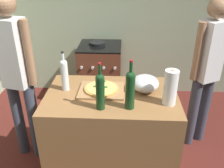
{
  "coord_description": "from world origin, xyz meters",
  "views": [
    {
      "loc": [
        0.19,
        -1.2,
        1.96
      ],
      "look_at": [
        0.09,
        0.77,
        0.95
      ],
      "focal_mm": 39.35,
      "sensor_mm": 36.0,
      "label": 1
    }
  ],
  "objects": [
    {
      "name": "wine_bottle_green",
      "position": [
        0.25,
        0.46,
        1.07
      ],
      "size": [
        0.08,
        0.08,
        0.41
      ],
      "color": "#143819",
      "rests_on": "counter"
    },
    {
      "name": "counter",
      "position": [
        0.09,
        0.67,
        0.45
      ],
      "size": [
        1.16,
        0.74,
        0.9
      ],
      "primitive_type": "cube",
      "color": "olive",
      "rests_on": "ground_plane"
    },
    {
      "name": "person_in_red",
      "position": [
        1.05,
        1.18,
        0.96
      ],
      "size": [
        0.36,
        0.28,
        1.65
      ],
      "color": "#383D4C",
      "rests_on": "ground_plane"
    },
    {
      "name": "pizza",
      "position": [
        -0.0,
        0.71,
        0.93
      ],
      "size": [
        0.3,
        0.3,
        0.03
      ],
      "color": "tan",
      "rests_on": "cutting_board"
    },
    {
      "name": "mixing_bowl",
      "position": [
        0.39,
        0.74,
        0.97
      ],
      "size": [
        0.25,
        0.25,
        0.15
      ],
      "color": "#B2B2B7",
      "rests_on": "counter"
    },
    {
      "name": "kitchen_wall_rear",
      "position": [
        0.0,
        2.46,
        1.3
      ],
      "size": [
        4.19,
        0.1,
        2.6
      ],
      "primitive_type": "cube",
      "color": "#99A889",
      "rests_on": "ground_plane"
    },
    {
      "name": "paper_towel_roll",
      "position": [
        0.57,
        0.54,
        1.05
      ],
      "size": [
        0.11,
        0.11,
        0.3
      ],
      "color": "white",
      "rests_on": "counter"
    },
    {
      "name": "wine_bottle_amber",
      "position": [
        0.02,
        0.44,
        1.06
      ],
      "size": [
        0.07,
        0.07,
        0.39
      ],
      "color": "#143819",
      "rests_on": "counter"
    },
    {
      "name": "wine_bottle_clear",
      "position": [
        -0.33,
        0.73,
        1.06
      ],
      "size": [
        0.07,
        0.07,
        0.36
      ],
      "color": "silver",
      "rests_on": "counter"
    },
    {
      "name": "ground_plane",
      "position": [
        0.0,
        1.21,
        -0.01
      ],
      "size": [
        4.19,
        3.01,
        0.02
      ],
      "primitive_type": "cube",
      "color": "#511E19"
    },
    {
      "name": "person_in_stripes",
      "position": [
        -0.82,
        0.87,
        1.01
      ],
      "size": [
        0.39,
        0.25,
        1.73
      ],
      "color": "#383D4C",
      "rests_on": "ground_plane"
    },
    {
      "name": "cutting_board",
      "position": [
        -0.0,
        0.71,
        0.91
      ],
      "size": [
        0.4,
        0.32,
        0.02
      ],
      "primitive_type": "cube",
      "color": "#9E7247",
      "rests_on": "counter"
    },
    {
      "name": "stove",
      "position": [
        -0.14,
        2.06,
        0.44
      ],
      "size": [
        0.59,
        0.61,
        0.92
      ],
      "color": "brown",
      "rests_on": "ground_plane"
    }
  ]
}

